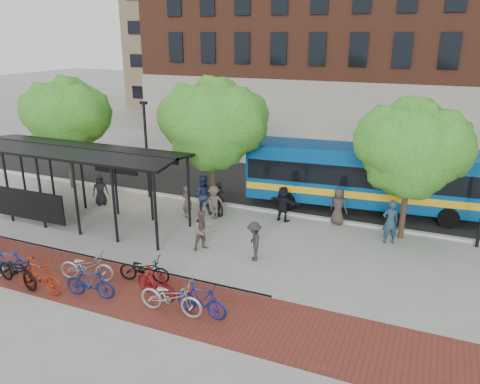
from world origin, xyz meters
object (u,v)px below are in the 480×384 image
at_px(bike_4, 17,271).
at_px(pedestrian_6, 338,206).
at_px(tree_a, 66,113).
at_px(bike_7, 90,283).
at_px(bike_8, 144,269).
at_px(pedestrian_1, 187,202).
at_px(tree_b, 214,121).
at_px(bike_11, 201,300).
at_px(bike_10, 171,297).
at_px(bike_9, 156,283).
at_px(pedestrian_2, 203,195).
at_px(pedestrian_5, 283,204).
at_px(pedestrian_3, 214,203).
at_px(bus_shelter, 74,159).
at_px(pedestrian_7, 390,222).
at_px(bike_3, 8,262).
at_px(lamp_post_left, 146,147).
at_px(pedestrian_4, 219,199).
at_px(bus, 367,175).
at_px(bike_5, 39,276).
at_px(bike_6, 87,266).
at_px(pedestrian_0, 100,190).
at_px(tree_c, 414,146).
at_px(pedestrian_9, 254,241).
at_px(pedestrian_8, 203,230).

bearing_deg(bike_4, pedestrian_6, -32.82).
bearing_deg(tree_a, bike_7, -46.02).
xyz_separation_m(bike_8, pedestrian_1, (-1.54, 5.87, 0.32)).
bearing_deg(tree_b, bike_8, -83.41).
bearing_deg(bike_7, bike_11, -91.82).
xyz_separation_m(tree_b, bike_10, (2.77, -8.89, -3.89)).
height_order(bike_9, pedestrian_2, pedestrian_2).
bearing_deg(pedestrian_5, pedestrian_3, 32.63).
relative_size(bus_shelter, pedestrian_7, 5.55).
bearing_deg(bike_3, pedestrian_6, -63.89).
relative_size(lamp_post_left, pedestrian_2, 2.63).
bearing_deg(bike_4, bike_9, -65.97).
height_order(bike_8, pedestrian_7, pedestrian_7).
xyz_separation_m(pedestrian_5, pedestrian_6, (2.46, 0.63, 0.02)).
distance_m(bike_3, pedestrian_4, 9.48).
xyz_separation_m(bike_11, pedestrian_6, (2.36, 9.08, 0.31)).
relative_size(bus, pedestrian_3, 7.22).
bearing_deg(pedestrian_3, pedestrian_1, -167.94).
bearing_deg(pedestrian_3, bike_4, -122.09).
bearing_deg(bike_5, bike_6, -31.80).
height_order(pedestrian_0, pedestrian_7, pedestrian_7).
relative_size(tree_c, bike_6, 2.95).
xyz_separation_m(pedestrian_4, pedestrian_6, (5.49, 1.19, 0.01)).
relative_size(tree_b, tree_c, 1.09).
bearing_deg(bike_5, pedestrian_6, -34.44).
bearing_deg(bike_10, pedestrian_1, 23.50).
distance_m(bus, bike_8, 12.13).
xyz_separation_m(bike_10, pedestrian_6, (3.29, 9.34, 0.29)).
bearing_deg(bus_shelter, pedestrian_5, 22.47).
distance_m(bike_6, pedestrian_0, 7.99).
bearing_deg(tree_b, bike_9, -77.66).
xyz_separation_m(bike_7, pedestrian_3, (0.73, 7.89, 0.29)).
bearing_deg(pedestrian_6, tree_c, -174.90).
xyz_separation_m(bike_4, bike_7, (2.85, 0.38, -0.02)).
height_order(pedestrian_2, pedestrian_7, pedestrian_2).
xyz_separation_m(bus_shelter, bike_6, (4.14, -4.42, -2.47)).
relative_size(pedestrian_4, pedestrian_6, 0.99).
height_order(lamp_post_left, bike_6, lamp_post_left).
distance_m(pedestrian_3, pedestrian_9, 4.61).
bearing_deg(pedestrian_8, bus, 1.09).
relative_size(bike_8, pedestrian_7, 0.99).
bearing_deg(tree_c, tree_a, 180.00).
distance_m(bike_5, bike_9, 4.03).
bearing_deg(pedestrian_9, bike_6, -80.87).
distance_m(bike_6, pedestrian_6, 11.26).
xyz_separation_m(bike_3, pedestrian_1, (3.34, 7.34, 0.32)).
xyz_separation_m(tree_c, pedestrian_9, (-5.16, -4.46, -3.27)).
height_order(bike_4, pedestrian_7, pedestrian_7).
height_order(tree_b, bike_10, tree_b).
relative_size(tree_b, bike_8, 3.44).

